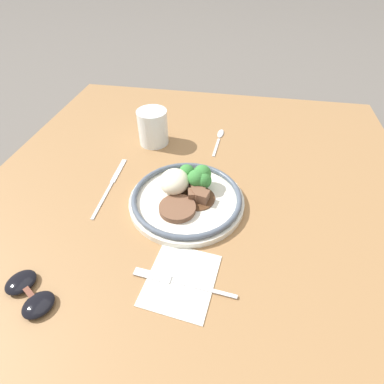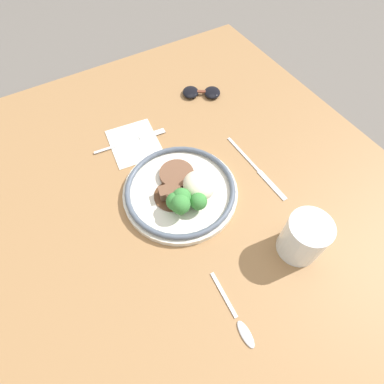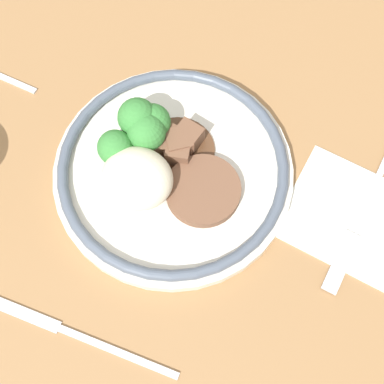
{
  "view_description": "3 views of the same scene",
  "coord_description": "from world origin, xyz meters",
  "px_view_note": "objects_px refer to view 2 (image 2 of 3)",
  "views": [
    {
      "loc": [
        -0.5,
        -0.08,
        0.51
      ],
      "look_at": [
        -0.02,
        0.0,
        0.06
      ],
      "focal_mm": 28.0,
      "sensor_mm": 36.0,
      "label": 1
    },
    {
      "loc": [
        0.31,
        -0.15,
        0.61
      ],
      "look_at": [
        0.0,
        0.03,
        0.06
      ],
      "focal_mm": 28.0,
      "sensor_mm": 36.0,
      "label": 2
    },
    {
      "loc": [
        -0.14,
        0.23,
        0.57
      ],
      "look_at": [
        -0.05,
        0.04,
        0.05
      ],
      "focal_mm": 50.0,
      "sensor_mm": 36.0,
      "label": 3
    }
  ],
  "objects_px": {
    "knife": "(257,169)",
    "spoon": "(240,324)",
    "fork": "(137,139)",
    "sunglasses": "(201,92)",
    "juice_glass": "(303,239)",
    "plate": "(182,191)"
  },
  "relations": [
    {
      "from": "knife",
      "to": "spoon",
      "type": "xyz_separation_m",
      "value": [
        0.26,
        -0.24,
        0.0
      ]
    },
    {
      "from": "fork",
      "to": "spoon",
      "type": "height_order",
      "value": "same"
    },
    {
      "from": "sunglasses",
      "to": "juice_glass",
      "type": "bearing_deg",
      "value": 22.74
    },
    {
      "from": "fork",
      "to": "spoon",
      "type": "xyz_separation_m",
      "value": [
        0.5,
        -0.03,
        -0.0
      ]
    },
    {
      "from": "juice_glass",
      "to": "sunglasses",
      "type": "bearing_deg",
      "value": 171.04
    },
    {
      "from": "fork",
      "to": "sunglasses",
      "type": "relative_size",
      "value": 1.57
    },
    {
      "from": "juice_glass",
      "to": "knife",
      "type": "distance_m",
      "value": 0.21
    },
    {
      "from": "spoon",
      "to": "knife",
      "type": "bearing_deg",
      "value": 141.25
    },
    {
      "from": "fork",
      "to": "spoon",
      "type": "distance_m",
      "value": 0.5
    },
    {
      "from": "plate",
      "to": "juice_glass",
      "type": "height_order",
      "value": "juice_glass"
    },
    {
      "from": "knife",
      "to": "juice_glass",
      "type": "bearing_deg",
      "value": -16.0
    },
    {
      "from": "plate",
      "to": "spoon",
      "type": "distance_m",
      "value": 0.29
    },
    {
      "from": "juice_glass",
      "to": "plate",
      "type": "bearing_deg",
      "value": -148.4
    },
    {
      "from": "juice_glass",
      "to": "sunglasses",
      "type": "height_order",
      "value": "juice_glass"
    },
    {
      "from": "plate",
      "to": "spoon",
      "type": "relative_size",
      "value": 1.76
    },
    {
      "from": "sunglasses",
      "to": "knife",
      "type": "bearing_deg",
      "value": 26.7
    },
    {
      "from": "fork",
      "to": "knife",
      "type": "relative_size",
      "value": 0.86
    },
    {
      "from": "plate",
      "to": "sunglasses",
      "type": "relative_size",
      "value": 2.14
    },
    {
      "from": "fork",
      "to": "knife",
      "type": "bearing_deg",
      "value": -42.51
    },
    {
      "from": "juice_glass",
      "to": "knife",
      "type": "bearing_deg",
      "value": 165.27
    },
    {
      "from": "plate",
      "to": "spoon",
      "type": "xyz_separation_m",
      "value": [
        0.29,
        -0.04,
        -0.02
      ]
    },
    {
      "from": "fork",
      "to": "sunglasses",
      "type": "height_order",
      "value": "sunglasses"
    }
  ]
}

